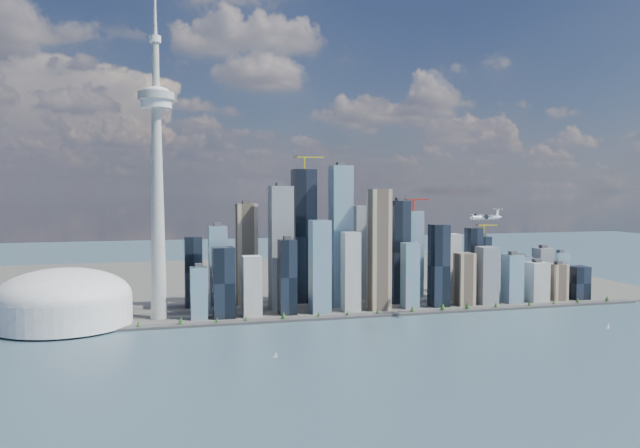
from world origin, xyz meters
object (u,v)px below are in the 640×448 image
object	(u,v)px
sailboat_west	(276,355)
needle_tower	(157,172)
airplane	(486,217)
dome_stadium	(64,301)
sailboat_east	(608,327)

from	to	relation	value
sailboat_west	needle_tower	bearing A→B (deg)	114.36
airplane	sailboat_west	xyz separation A→B (m)	(-362.64, -129.49, -162.78)
dome_stadium	needle_tower	bearing A→B (deg)	4.09
needle_tower	dome_stadium	distance (m)	241.40
dome_stadium	sailboat_west	distance (m)	380.55
sailboat_west	dome_stadium	bearing A→B (deg)	134.29
dome_stadium	sailboat_east	size ratio (longest dim) A/B	21.26
needle_tower	sailboat_east	xyz separation A→B (m)	(650.61, -238.16, -232.82)
sailboat_east	airplane	bearing A→B (deg)	136.86
dome_stadium	sailboat_east	xyz separation A→B (m)	(790.61, -228.16, -36.42)
needle_tower	sailboat_east	bearing A→B (deg)	-20.11
dome_stadium	airplane	bearing A→B (deg)	-11.33
needle_tower	sailboat_east	size ratio (longest dim) A/B	58.53
needle_tower	dome_stadium	world-z (taller)	needle_tower
sailboat_east	sailboat_west	bearing A→B (deg)	173.75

